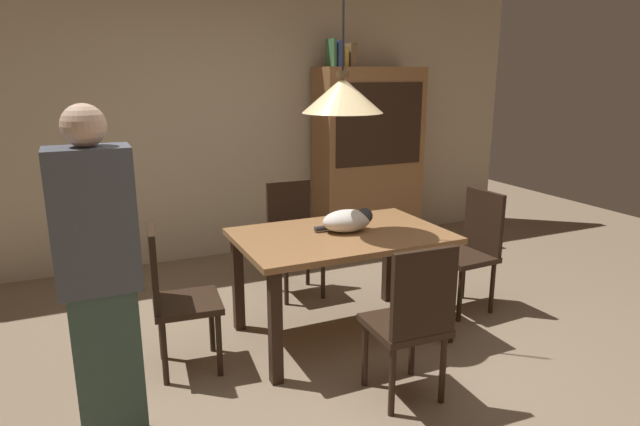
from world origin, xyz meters
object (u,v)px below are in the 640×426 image
book_brown_thick (348,55)px  person_standing (101,286)px  dining_table (341,247)px  cat_sleeping (348,220)px  pendant_lamp (343,95)px  chair_far_back (293,233)px  chair_near_front (412,317)px  hutch_bookcase (368,162)px  chair_left_side (173,293)px  chair_right_side (472,245)px  book_blue_wide (336,54)px  book_yellow_short (342,57)px  book_green_slim (331,53)px

book_brown_thick → person_standing: book_brown_thick is taller
dining_table → cat_sleeping: bearing=18.2°
dining_table → pendant_lamp: (0.00, 0.00, 1.01)m
chair_far_back → chair_near_front: same height
dining_table → book_brown_thick: bearing=61.8°
hutch_bookcase → chair_left_side: bearing=-142.5°
dining_table → chair_far_back: chair_far_back is taller
chair_right_side → chair_left_side: same height
chair_near_front → book_blue_wide: bearing=72.7°
chair_left_side → cat_sleeping: (1.19, 0.01, 0.32)m
dining_table → chair_left_side: 1.14m
hutch_bookcase → book_yellow_short: bearing=179.7°
book_blue_wide → pendant_lamp: bearing=-114.8°
dining_table → chair_near_front: size_ratio=1.51×
cat_sleeping → book_yellow_short: size_ratio=1.96×
book_green_slim → chair_right_side: bearing=-78.8°
dining_table → pendant_lamp: size_ratio=1.08×
chair_right_side → chair_near_front: (-1.13, -0.88, 0.00)m
book_blue_wide → hutch_bookcase: bearing=-0.2°
cat_sleeping → book_green_slim: (0.71, 1.78, 1.15)m
chair_far_back → hutch_bookcase: hutch_bookcase is taller
book_yellow_short → cat_sleeping: bearing=-115.1°
chair_near_front → book_blue_wide: (0.83, 2.68, 1.46)m
chair_far_back → book_brown_thick: size_ratio=3.88×
chair_near_front → book_brown_thick: bearing=70.1°
chair_far_back → person_standing: person_standing is taller
book_green_slim → book_yellow_short: book_green_slim is taller
book_yellow_short → book_blue_wide: bearing=180.0°
dining_table → chair_near_front: 0.89m
chair_right_side → cat_sleeping: size_ratio=2.38×
chair_near_front → chair_left_side: size_ratio=1.00×
cat_sleeping → pendant_lamp: 0.84m
chair_far_back → chair_left_side: bearing=-142.3°
book_blue_wide → person_standing: 3.55m
chair_right_side → book_green_slim: (-0.35, 1.80, 1.47)m
hutch_bookcase → book_blue_wide: 1.14m
chair_far_back → book_yellow_short: bearing=45.9°
chair_far_back → hutch_bookcase: 1.57m
book_yellow_short → person_standing: book_yellow_short is taller
book_blue_wide → person_standing: book_blue_wide is taller
chair_left_side → book_yellow_short: (2.02, 1.79, 1.43)m
hutch_bookcase → book_green_slim: bearing=179.8°
chair_far_back → chair_left_side: (-1.13, -0.87, 0.00)m
dining_table → person_standing: (-1.54, -0.59, 0.20)m
hutch_bookcase → pendant_lamp: bearing=-123.9°
chair_far_back → chair_right_side: size_ratio=1.00×
chair_far_back → pendant_lamp: pendant_lamp is taller
book_blue_wide → book_yellow_short: 0.07m
book_green_slim → pendant_lamp: bearing=-113.2°
pendant_lamp → book_blue_wide: bearing=65.2°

